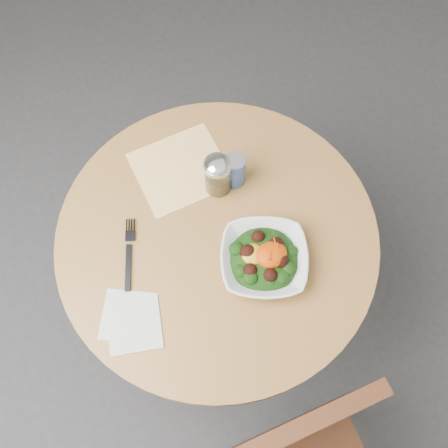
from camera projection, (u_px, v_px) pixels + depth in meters
name	position (u px, v px, depth m)	size (l,w,h in m)	color
ground	(219.00, 304.00, 2.07)	(6.00, 6.00, 0.00)	#303032
table	(218.00, 258.00, 1.56)	(0.90, 0.90, 0.75)	black
cloth_napkin	(181.00, 169.00, 1.47)	(0.26, 0.24, 0.00)	#FEB00D
paper_napkins	(131.00, 321.00, 1.28)	(0.18, 0.20, 0.00)	silver
salad_bowl	(264.00, 259.00, 1.32)	(0.30, 0.30, 0.09)	white
fork	(129.00, 251.00, 1.36)	(0.09, 0.20, 0.00)	black
spice_shaker	(218.00, 175.00, 1.38)	(0.08, 0.08, 0.14)	silver
beverage_can	(235.00, 171.00, 1.40)	(0.06, 0.06, 0.11)	navy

